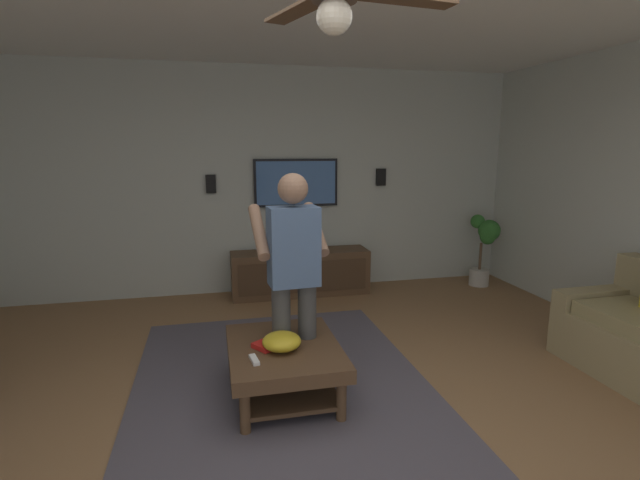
{
  "coord_description": "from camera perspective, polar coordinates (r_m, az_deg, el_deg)",
  "views": [
    {
      "loc": [
        -2.64,
        0.66,
        1.82
      ],
      "look_at": [
        0.86,
        -0.15,
        1.11
      ],
      "focal_mm": 26.55,
      "sensor_mm": 36.0,
      "label": 1
    }
  ],
  "objects": [
    {
      "name": "tv",
      "position": [
        5.98,
        -2.9,
        6.91
      ],
      "size": [
        0.05,
        1.06,
        0.6
      ],
      "rotation": [
        0.0,
        0.0,
        3.14
      ],
      "color": "black"
    },
    {
      "name": "coffee_table",
      "position": [
        3.59,
        -4.35,
        -14.04
      ],
      "size": [
        1.0,
        0.8,
        0.4
      ],
      "color": "#513823",
      "rests_on": "ground"
    },
    {
      "name": "person_standing",
      "position": [
        3.5,
        -3.25,
        -3.55
      ],
      "size": [
        0.56,
        0.56,
        1.64
      ],
      "rotation": [
        0.0,
        0.0,
        0.07
      ],
      "color": "#3F3F3F",
      "rests_on": "ground"
    },
    {
      "name": "book",
      "position": [
        3.53,
        -6.09,
        -12.34
      ],
      "size": [
        0.26,
        0.27,
        0.04
      ],
      "primitive_type": "cube",
      "rotation": [
        0.0,
        0.0,
        2.17
      ],
      "color": "red",
      "rests_on": "coffee_table"
    },
    {
      "name": "wall_back_tv",
      "position": [
        6.01,
        -6.8,
        7.01
      ],
      "size": [
        0.1,
        6.69,
        2.79
      ],
      "primitive_type": "cube",
      "color": "#B2B7AD",
      "rests_on": "ground"
    },
    {
      "name": "area_rug",
      "position": [
        3.89,
        -4.75,
        -16.67
      ],
      "size": [
        2.88,
        2.25,
        0.01
      ],
      "primitive_type": "cube",
      "color": "#514C56",
      "rests_on": "ground"
    },
    {
      "name": "vase_round",
      "position": [
        5.88,
        -2.35,
        -0.22
      ],
      "size": [
        0.22,
        0.22,
        0.22
      ],
      "primitive_type": "sphere",
      "color": "teal",
      "rests_on": "media_console"
    },
    {
      "name": "wall_speaker_right",
      "position": [
        5.9,
        -13.03,
        6.61
      ],
      "size": [
        0.06,
        0.12,
        0.22
      ],
      "primitive_type": "cube",
      "color": "black"
    },
    {
      "name": "bowl",
      "position": [
        3.45,
        -4.64,
        -12.09
      ],
      "size": [
        0.28,
        0.28,
        0.12
      ],
      "primitive_type": "ellipsoid",
      "color": "gold",
      "rests_on": "coffee_table"
    },
    {
      "name": "ground_plane",
      "position": [
        3.28,
        0.83,
        -22.61
      ],
      "size": [
        7.85,
        7.85,
        0.0
      ],
      "primitive_type": "plane",
      "color": "olive"
    },
    {
      "name": "potted_plant_tall",
      "position": [
        6.56,
        19.21,
        -0.48
      ],
      "size": [
        0.36,
        0.33,
        0.95
      ],
      "color": "#B7B2A8",
      "rests_on": "ground"
    },
    {
      "name": "wall_speaker_left",
      "position": [
        6.29,
        7.35,
        7.53
      ],
      "size": [
        0.06,
        0.12,
        0.22
      ],
      "primitive_type": "cube",
      "color": "black"
    },
    {
      "name": "media_console",
      "position": [
        5.93,
        -2.38,
        -3.94
      ],
      "size": [
        0.45,
        1.7,
        0.55
      ],
      "rotation": [
        0.0,
        0.0,
        3.14
      ],
      "color": "#513823",
      "rests_on": "ground"
    },
    {
      "name": "remote_white",
      "position": [
        3.31,
        -7.93,
        -14.1
      ],
      "size": [
        0.15,
        0.06,
        0.02
      ],
      "primitive_type": "cube",
      "rotation": [
        0.0,
        0.0,
        3.28
      ],
      "color": "white",
      "rests_on": "coffee_table"
    }
  ]
}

